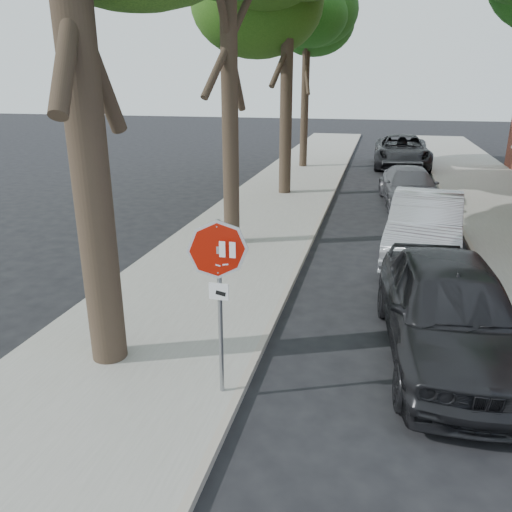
{
  "coord_description": "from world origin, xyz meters",
  "views": [
    {
      "loc": [
        1.28,
        -5.98,
        4.41
      ],
      "look_at": [
        -0.33,
        0.59,
        2.05
      ],
      "focal_mm": 35.0,
      "sensor_mm": 36.0,
      "label": 1
    }
  ],
  "objects_px": {
    "car_a": "(449,310)",
    "car_c": "(409,187)",
    "stop_sign": "(219,276)",
    "car_b": "(425,226)",
    "tree_far": "(307,23)",
    "car_d": "(402,151)"
  },
  "relations": [
    {
      "from": "stop_sign",
      "to": "car_d",
      "type": "bearing_deg",
      "value": 82.03
    },
    {
      "from": "car_a",
      "to": "car_d",
      "type": "bearing_deg",
      "value": 85.56
    },
    {
      "from": "car_a",
      "to": "car_c",
      "type": "bearing_deg",
      "value": 85.82
    },
    {
      "from": "stop_sign",
      "to": "car_c",
      "type": "height_order",
      "value": "stop_sign"
    },
    {
      "from": "stop_sign",
      "to": "car_b",
      "type": "height_order",
      "value": "stop_sign"
    },
    {
      "from": "stop_sign",
      "to": "car_d",
      "type": "relative_size",
      "value": 0.42
    },
    {
      "from": "stop_sign",
      "to": "tree_far",
      "type": "distance_m",
      "value": 21.88
    },
    {
      "from": "car_c",
      "to": "car_d",
      "type": "relative_size",
      "value": 0.77
    },
    {
      "from": "car_a",
      "to": "car_c",
      "type": "xyz_separation_m",
      "value": [
        -0.12,
        11.38,
        -0.18
      ]
    },
    {
      "from": "stop_sign",
      "to": "car_a",
      "type": "height_order",
      "value": "stop_sign"
    },
    {
      "from": "stop_sign",
      "to": "tree_far",
      "type": "bearing_deg",
      "value": 95.46
    },
    {
      "from": "car_c",
      "to": "car_b",
      "type": "bearing_deg",
      "value": -94.92
    },
    {
      "from": "car_a",
      "to": "car_c",
      "type": "height_order",
      "value": "car_a"
    },
    {
      "from": "tree_far",
      "to": "car_c",
      "type": "height_order",
      "value": "tree_far"
    },
    {
      "from": "car_d",
      "to": "car_a",
      "type": "bearing_deg",
      "value": -90.46
    },
    {
      "from": "tree_far",
      "to": "car_b",
      "type": "height_order",
      "value": "tree_far"
    },
    {
      "from": "tree_far",
      "to": "car_b",
      "type": "distance_m",
      "value": 16.05
    },
    {
      "from": "car_a",
      "to": "car_b",
      "type": "height_order",
      "value": "car_a"
    },
    {
      "from": "car_d",
      "to": "stop_sign",
      "type": "bearing_deg",
      "value": -98.8
    },
    {
      "from": "stop_sign",
      "to": "car_c",
      "type": "relative_size",
      "value": 0.55
    },
    {
      "from": "tree_far",
      "to": "car_d",
      "type": "distance_m",
      "value": 8.34
    },
    {
      "from": "stop_sign",
      "to": "car_b",
      "type": "xyz_separation_m",
      "value": [
        3.3,
        7.41,
        -1.12
      ]
    }
  ]
}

